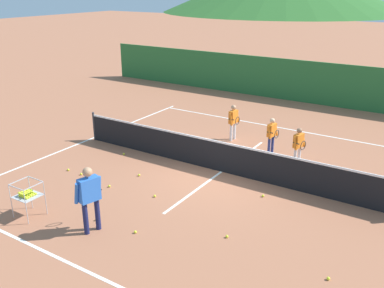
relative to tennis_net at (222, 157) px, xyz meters
name	(u,v)px	position (x,y,z in m)	size (l,w,h in m)	color
ground_plane	(222,172)	(0.00, 0.00, -0.50)	(120.00, 120.00, 0.00)	#A86647
line_baseline_near	(85,271)	(0.00, -5.69, -0.50)	(11.01, 0.08, 0.01)	white
line_baseline_far	(282,128)	(0.00, 4.98, -0.50)	(11.01, 0.08, 0.01)	white
line_sideline_west	(91,139)	(-5.51, 0.00, -0.50)	(0.08, 10.67, 0.01)	white
line_service_center	(222,172)	(0.00, 0.00, -0.50)	(0.08, 6.06, 0.01)	white
tennis_net	(222,157)	(0.00, 0.00, 0.00)	(10.69, 0.08, 1.05)	#333338
instructor	(90,194)	(-0.93, -4.54, 0.47)	(0.44, 0.80, 1.62)	#191E4C
student_0	(233,119)	(-1.01, 2.69, 0.30)	(0.41, 0.65, 1.33)	silver
student_1	(272,133)	(0.68, 2.21, 0.25)	(0.41, 0.64, 1.24)	navy
student_2	(299,143)	(1.78, 1.68, 0.25)	(0.41, 0.67, 1.25)	silver
ball_cart	(27,194)	(-2.74, -4.87, 0.10)	(0.58, 0.58, 0.90)	#B7B7BC
tennis_ball_0	(97,219)	(-1.18, -4.16, -0.47)	(0.07, 0.07, 0.07)	yellow
tennis_ball_1	(81,174)	(-3.45, -2.48, -0.47)	(0.07, 0.07, 0.07)	yellow
tennis_ball_2	(135,232)	(-0.03, -4.09, -0.47)	(0.07, 0.07, 0.07)	yellow
tennis_ball_3	(227,236)	(1.85, -3.12, -0.47)	(0.07, 0.07, 0.07)	yellow
tennis_ball_4	(263,196)	(1.74, -0.85, -0.47)	(0.07, 0.07, 0.07)	yellow
tennis_ball_5	(109,186)	(-2.17, -2.64, -0.47)	(0.07, 0.07, 0.07)	yellow
tennis_ball_6	(155,196)	(-0.72, -2.43, -0.47)	(0.07, 0.07, 0.07)	yellow
tennis_ball_7	(124,154)	(-3.44, -0.56, -0.47)	(0.07, 0.07, 0.07)	yellow
tennis_ball_8	(328,278)	(4.20, -3.36, -0.47)	(0.07, 0.07, 0.07)	yellow
tennis_ball_9	(139,175)	(-1.93, -1.61, -0.47)	(0.07, 0.07, 0.07)	yellow
tennis_ball_10	(68,170)	(-4.01, -2.48, -0.47)	(0.07, 0.07, 0.07)	yellow
windscreen_fence	(317,83)	(0.00, 9.30, 0.50)	(24.23, 0.08, 2.00)	#286B33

